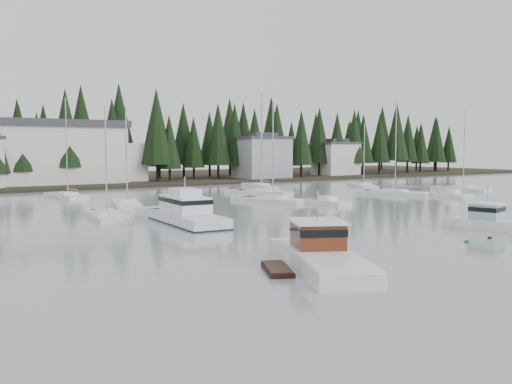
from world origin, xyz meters
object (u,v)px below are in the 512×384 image
lobster_boat_teal (500,224)px  runabout_1 (328,203)px  house_east_a (262,156)px  sailboat_3 (107,218)px  sailboat_0 (68,197)px  sailboat_10 (463,190)px  cabin_cruiser_center (187,216)px  runabout_2 (452,196)px  harbor_inn (62,153)px  sailboat_1 (262,194)px  sailboat_7 (395,194)px  sailboat_11 (364,187)px  sailboat_2 (273,201)px  sailboat_9 (127,206)px  sailboat_4 (261,187)px  house_east_b (336,158)px  lobster_boat_brown (322,259)px

lobster_boat_teal → runabout_1: size_ratio=1.37×
house_east_a → sailboat_3: size_ratio=0.95×
sailboat_0 → sailboat_3: (-3.15, -24.72, -0.03)m
sailboat_10 → cabin_cruiser_center: bearing=93.8°
cabin_cruiser_center → runabout_2: cabin_cruiser_center is taller
harbor_inn → sailboat_1: 39.33m
house_east_a → lobster_boat_teal: 74.03m
lobster_boat_teal → sailboat_7: 35.17m
sailboat_11 → sailboat_2: bearing=144.4°
sailboat_3 → sailboat_9: sailboat_9 is taller
sailboat_9 → runabout_1: size_ratio=2.05×
sailboat_2 → sailboat_10: sailboat_10 is taller
sailboat_0 → sailboat_4: (32.37, 1.81, -0.00)m
runabout_2 → sailboat_1: bearing=47.0°
cabin_cruiser_center → sailboat_4: 45.94m
lobster_boat_teal → sailboat_10: (34.38, 28.89, -0.41)m
house_east_b → house_east_a: bearing=-174.8°
house_east_a → sailboat_1: 36.18m
lobster_boat_brown → sailboat_10: 64.53m
sailboat_2 → sailboat_4: (12.91, 21.66, 0.01)m
house_east_b → lobster_boat_teal: bearing=-122.7°
lobster_boat_brown → sailboat_11: (48.03, 45.95, -0.49)m
house_east_b → sailboat_7: 50.39m
sailboat_9 → runabout_2: 43.08m
harbor_inn → sailboat_11: bearing=-37.3°
house_east_a → sailboat_9: size_ratio=0.90×
sailboat_0 → sailboat_11: size_ratio=1.22×
lobster_boat_brown → sailboat_7: bearing=-25.9°
sailboat_4 → sailboat_9: sailboat_4 is taller
sailboat_4 → sailboat_11: 17.37m
sailboat_1 → sailboat_4: size_ratio=1.03×
sailboat_11 → runabout_1: sailboat_11 is taller
house_east_a → lobster_boat_teal: size_ratio=1.35×
lobster_boat_teal → runabout_2: bearing=-59.8°
sailboat_10 → harbor_inn: bearing=39.3°
sailboat_1 → sailboat_10: (30.38, -11.27, -0.01)m
house_east_a → harbor_inn: 39.21m
sailboat_11 → sailboat_0: bearing=111.2°
sailboat_7 → sailboat_4: bearing=-2.3°
sailboat_7 → harbor_inn: bearing=15.5°
sailboat_0 → sailboat_1: bearing=-116.3°
sailboat_4 → sailboat_9: size_ratio=1.24×
house_east_a → runabout_2: (-1.19, -47.74, -4.77)m
lobster_boat_brown → harbor_inn: bearing=20.8°
house_east_b → sailboat_2: bearing=-138.5°
house_east_b → sailboat_9: bearing=-149.8°
lobster_boat_teal → sailboat_1: sailboat_1 is taller
house_east_b → sailboat_10: sailboat_10 is taller
sailboat_0 → sailboat_3: bearing=167.6°
cabin_cruiser_center → sailboat_9: size_ratio=0.95×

